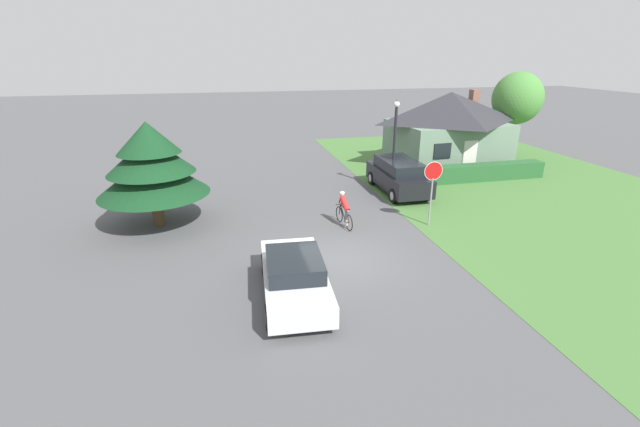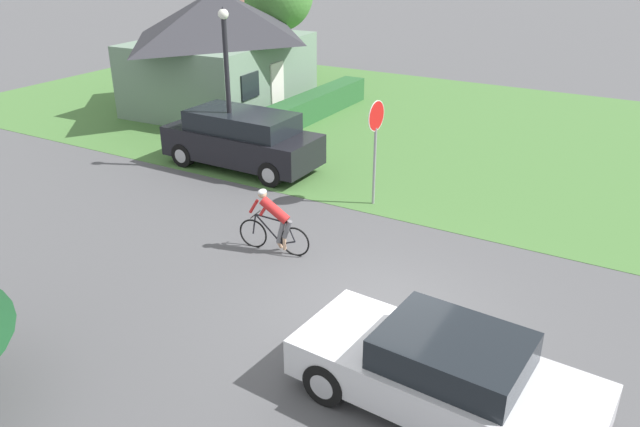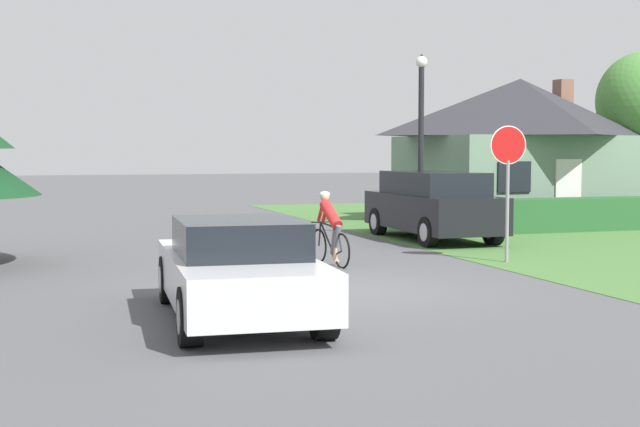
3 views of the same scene
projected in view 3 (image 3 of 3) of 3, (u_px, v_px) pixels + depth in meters
ground_plane at (329, 291)px, 14.36m from camera, size 140.00×140.00×0.00m
cottage_house at (520, 147)px, 28.75m from camera, size 7.53×5.88×4.62m
hedge_row at (569, 215)px, 24.83m from camera, size 9.26×0.90×0.93m
sedan_left_lane at (238, 270)px, 11.86m from camera, size 2.10×4.57×1.35m
cyclist at (330, 229)px, 17.53m from camera, size 0.44×1.73×1.47m
parked_suv_right at (433, 205)px, 22.41m from camera, size 1.98×4.74×1.72m
stop_sign at (508, 165)px, 17.81m from camera, size 0.77×0.07×2.75m
street_lamp at (421, 131)px, 22.42m from camera, size 0.29×0.29×4.67m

